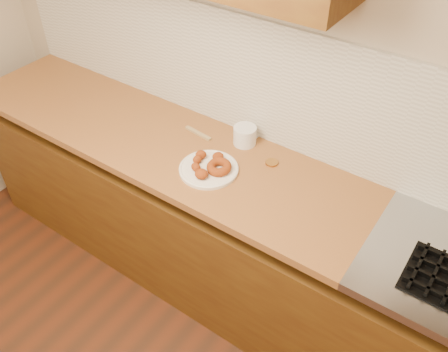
{
  "coord_description": "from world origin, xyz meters",
  "views": [
    {
      "loc": [
        0.75,
        0.29,
        2.31
      ],
      "look_at": [
        -0.16,
        1.6,
        0.93
      ],
      "focal_mm": 38.0,
      "sensor_mm": 36.0,
      "label": 1
    }
  ],
  "objects": [
    {
      "name": "base_cabinet",
      "position": [
        0.0,
        1.69,
        0.39
      ],
      "size": [
        3.6,
        0.6,
        0.77
      ],
      "primitive_type": "cube",
      "color": "#53340F",
      "rests_on": "floor"
    },
    {
      "name": "plastic_tub",
      "position": [
        -0.24,
        1.89,
        0.95
      ],
      "size": [
        0.11,
        0.11,
        0.09
      ],
      "primitive_type": "cylinder",
      "rotation": [
        0.0,
        0.0,
        0.02
      ],
      "color": "white",
      "rests_on": "butcher_block"
    },
    {
      "name": "fried_dough_chunks",
      "position": [
        -0.28,
        1.61,
        0.94
      ],
      "size": [
        0.15,
        0.21,
        0.04
      ],
      "color": "#832C01",
      "rests_on": "donut_plate"
    },
    {
      "name": "backsplash",
      "position": [
        0.0,
        1.99,
        1.2
      ],
      "size": [
        3.6,
        0.02,
        0.6
      ],
      "primitive_type": "cube",
      "color": "beige",
      "rests_on": "wall_back"
    },
    {
      "name": "butcher_block",
      "position": [
        -0.65,
        1.69,
        0.88
      ],
      "size": [
        2.3,
        0.62,
        0.04
      ],
      "primitive_type": "cube",
      "color": "#976134",
      "rests_on": "base_cabinet"
    },
    {
      "name": "donut_plate",
      "position": [
        -0.26,
        1.62,
        0.91
      ],
      "size": [
        0.27,
        0.27,
        0.02
      ],
      "primitive_type": "cylinder",
      "color": "silver",
      "rests_on": "butcher_block"
    },
    {
      "name": "wall_back",
      "position": [
        0.0,
        2.0,
        1.35
      ],
      "size": [
        4.0,
        0.02,
        2.7
      ],
      "primitive_type": "cube",
      "color": "#B4A48B",
      "rests_on": "ground"
    },
    {
      "name": "brass_jar_lid",
      "position": [
        -0.05,
        1.83,
        0.91
      ],
      "size": [
        0.07,
        0.07,
        0.01
      ],
      "primitive_type": "cylinder",
      "rotation": [
        0.0,
        0.0,
        -0.23
      ],
      "color": "#A16A2C",
      "rests_on": "butcher_block"
    },
    {
      "name": "ring_donut",
      "position": [
        -0.21,
        1.63,
        0.94
      ],
      "size": [
        0.12,
        0.13,
        0.05
      ],
      "primitive_type": "torus",
      "rotation": [
        0.1,
        0.0,
        -0.07
      ],
      "color": "#832C01",
      "rests_on": "donut_plate"
    },
    {
      "name": "wooden_utensil",
      "position": [
        -0.47,
        1.82,
        0.91
      ],
      "size": [
        0.17,
        0.04,
        0.01
      ],
      "primitive_type": "cube",
      "rotation": [
        0.0,
        0.0,
        -0.12
      ],
      "color": "#9F8452",
      "rests_on": "butcher_block"
    },
    {
      "name": "tub_lid",
      "position": [
        -0.27,
        1.97,
        0.9
      ],
      "size": [
        0.12,
        0.12,
        0.01
      ],
      "primitive_type": "cylinder",
      "rotation": [
        0.0,
        0.0,
        0.04
      ],
      "color": "white",
      "rests_on": "butcher_block"
    }
  ]
}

